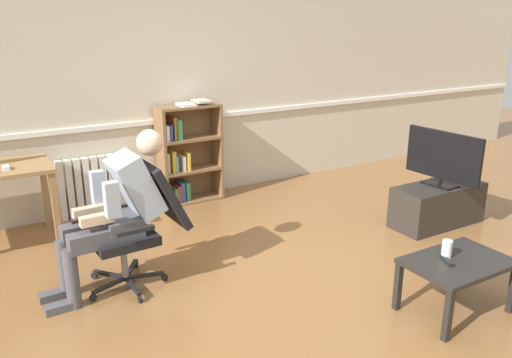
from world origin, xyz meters
TOP-DOWN VIEW (x-y plane):
  - ground_plane at (0.00, 0.00)m, footprint 18.00×18.00m
  - back_wall at (0.00, 2.65)m, footprint 12.00×0.13m
  - computer_mouse at (-1.67, 2.03)m, footprint 0.06×0.10m
  - bookshelf at (0.17, 2.44)m, footprint 0.70×0.29m
  - radiator at (-0.82, 2.54)m, footprint 0.76×0.08m
  - office_chair at (-0.86, 0.89)m, footprint 0.82×0.62m
  - person_seated at (-1.04, 0.88)m, footprint 1.00×0.40m
  - tv_stand at (2.08, 0.52)m, footprint 0.96×0.41m
  - tv_screen at (2.08, 0.52)m, footprint 0.23×0.82m
  - coffee_table at (0.90, -0.66)m, footprint 0.73×0.50m
  - drinking_glass at (0.87, -0.58)m, footprint 0.07×0.07m
  - spare_remote at (0.81, -0.63)m, footprint 0.09×0.15m

SIDE VIEW (x-z plane):
  - ground_plane at x=0.00m, z-range 0.00..0.00m
  - tv_stand at x=2.08m, z-range 0.00..0.42m
  - radiator at x=-0.82m, z-range 0.00..0.64m
  - coffee_table at x=0.90m, z-range 0.14..0.54m
  - spare_remote at x=0.81m, z-range 0.40..0.42m
  - drinking_glass at x=0.87m, z-range 0.40..0.52m
  - office_chair at x=-0.86m, z-range 0.04..1.00m
  - bookshelf at x=0.17m, z-range -0.04..1.11m
  - person_seated at x=-1.04m, z-range 0.04..1.26m
  - tv_screen at x=2.08m, z-range 0.43..0.97m
  - computer_mouse at x=-1.67m, z-range 0.76..0.79m
  - back_wall at x=0.00m, z-range 0.00..2.70m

